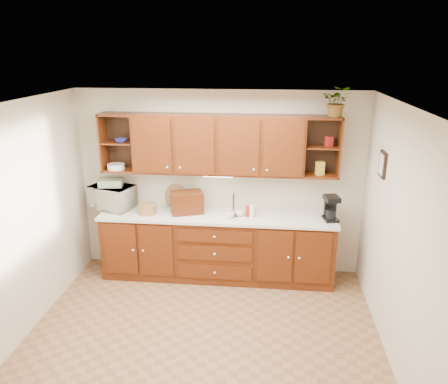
% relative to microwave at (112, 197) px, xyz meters
% --- Properties ---
extents(floor, '(4.00, 4.00, 0.00)m').
position_rel_microwave_xyz_m(floor, '(1.52, -1.56, -1.10)').
color(floor, '#8E6141').
rests_on(floor, ground).
extents(ceiling, '(4.00, 4.00, 0.00)m').
position_rel_microwave_xyz_m(ceiling, '(1.52, -1.56, 1.50)').
color(ceiling, white).
rests_on(ceiling, back_wall).
extents(back_wall, '(4.00, 0.00, 4.00)m').
position_rel_microwave_xyz_m(back_wall, '(1.52, 0.19, 0.20)').
color(back_wall, beige).
rests_on(back_wall, floor).
extents(left_wall, '(0.00, 3.50, 3.50)m').
position_rel_microwave_xyz_m(left_wall, '(-0.48, -1.56, 0.20)').
color(left_wall, beige).
rests_on(left_wall, floor).
extents(right_wall, '(0.00, 3.50, 3.50)m').
position_rel_microwave_xyz_m(right_wall, '(3.52, -1.56, 0.20)').
color(right_wall, beige).
rests_on(right_wall, floor).
extents(base_cabinets, '(3.20, 0.60, 0.90)m').
position_rel_microwave_xyz_m(base_cabinets, '(1.52, -0.11, -0.65)').
color(base_cabinets, '#3B1606').
rests_on(base_cabinets, floor).
extents(countertop, '(3.24, 0.64, 0.04)m').
position_rel_microwave_xyz_m(countertop, '(1.52, -0.12, -0.18)').
color(countertop, silver).
rests_on(countertop, base_cabinets).
extents(upper_cabinets, '(3.20, 0.33, 0.80)m').
position_rel_microwave_xyz_m(upper_cabinets, '(1.53, 0.03, 0.79)').
color(upper_cabinets, '#3B1606').
rests_on(upper_cabinets, back_wall).
extents(undercabinet_light, '(0.40, 0.05, 0.02)m').
position_rel_microwave_xyz_m(undercabinet_light, '(1.52, -0.03, 0.37)').
color(undercabinet_light, white).
rests_on(undercabinet_light, upper_cabinets).
extents(framed_picture, '(0.03, 0.24, 0.30)m').
position_rel_microwave_xyz_m(framed_picture, '(3.50, -0.66, 0.75)').
color(framed_picture, black).
rests_on(framed_picture, right_wall).
extents(wicker_basket, '(0.27, 0.27, 0.13)m').
position_rel_microwave_xyz_m(wicker_basket, '(0.55, -0.16, -0.10)').
color(wicker_basket, '#94663D').
rests_on(wicker_basket, countertop).
extents(microwave, '(0.69, 0.57, 0.33)m').
position_rel_microwave_xyz_m(microwave, '(0.00, 0.00, 0.00)').
color(microwave, beige).
rests_on(microwave, countertop).
extents(towel_stack, '(0.36, 0.29, 0.10)m').
position_rel_microwave_xyz_m(towel_stack, '(0.00, 0.00, 0.21)').
color(towel_stack, '#CBD363').
rests_on(towel_stack, microwave).
extents(wine_bottle, '(0.08, 0.08, 0.28)m').
position_rel_microwave_xyz_m(wine_bottle, '(1.22, -0.11, -0.02)').
color(wine_bottle, black).
rests_on(wine_bottle, countertop).
extents(woven_tray, '(0.35, 0.21, 0.34)m').
position_rel_microwave_xyz_m(woven_tray, '(0.88, 0.13, -0.15)').
color(woven_tray, '#94663D').
rests_on(woven_tray, countertop).
extents(bread_box, '(0.50, 0.40, 0.30)m').
position_rel_microwave_xyz_m(bread_box, '(1.09, -0.09, -0.01)').
color(bread_box, '#3B1606').
rests_on(bread_box, countertop).
extents(mug_tree, '(0.25, 0.27, 0.32)m').
position_rel_microwave_xyz_m(mug_tree, '(1.75, -0.14, -0.11)').
color(mug_tree, '#3B1606').
rests_on(mug_tree, countertop).
extents(canister_red, '(0.12, 0.12, 0.14)m').
position_rel_microwave_xyz_m(canister_red, '(1.96, -0.13, -0.09)').
color(canister_red, maroon).
rests_on(canister_red, countertop).
extents(canister_white, '(0.10, 0.10, 0.16)m').
position_rel_microwave_xyz_m(canister_white, '(2.00, -0.16, -0.08)').
color(canister_white, white).
rests_on(canister_white, countertop).
extents(canister_yellow, '(0.11, 0.11, 0.12)m').
position_rel_microwave_xyz_m(canister_yellow, '(2.01, -0.13, -0.11)').
color(canister_yellow, gold).
rests_on(canister_yellow, countertop).
extents(coffee_maker, '(0.22, 0.26, 0.33)m').
position_rel_microwave_xyz_m(coffee_maker, '(3.04, -0.14, -0.00)').
color(coffee_maker, black).
rests_on(coffee_maker, countertop).
extents(bowl_stack, '(0.20, 0.20, 0.04)m').
position_rel_microwave_xyz_m(bowl_stack, '(0.19, -0.00, 0.82)').
color(bowl_stack, '#293198').
rests_on(bowl_stack, upper_cabinets).
extents(plate_stack, '(0.25, 0.25, 0.07)m').
position_rel_microwave_xyz_m(plate_stack, '(0.09, -0.01, 0.45)').
color(plate_stack, white).
rests_on(plate_stack, upper_cabinets).
extents(pantry_box_yellow, '(0.12, 0.11, 0.18)m').
position_rel_microwave_xyz_m(pantry_box_yellow, '(2.88, -0.01, 0.50)').
color(pantry_box_yellow, gold).
rests_on(pantry_box_yellow, upper_cabinets).
extents(pantry_box_red, '(0.11, 0.10, 0.13)m').
position_rel_microwave_xyz_m(pantry_box_red, '(2.97, 0.02, 0.86)').
color(pantry_box_red, maroon).
rests_on(pantry_box_red, upper_cabinets).
extents(potted_plant, '(0.41, 0.37, 0.38)m').
position_rel_microwave_xyz_m(potted_plant, '(3.02, -0.04, 1.38)').
color(potted_plant, '#999999').
rests_on(potted_plant, upper_cabinets).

